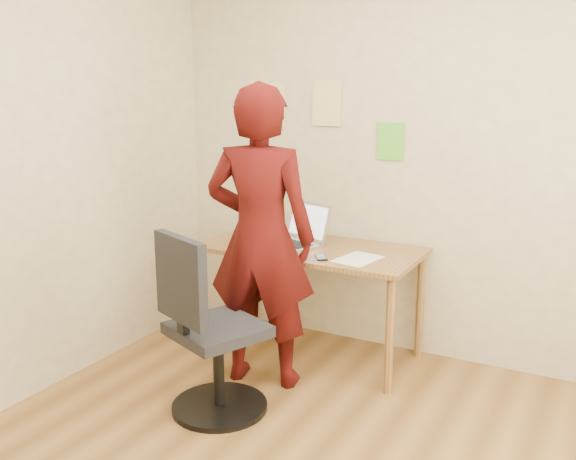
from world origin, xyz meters
The scene contains 10 objects.
room centered at (0.00, 0.00, 1.35)m, with size 3.58×3.58×2.78m.
desk centered at (-0.57, 1.38, 0.65)m, with size 1.40×0.70×0.74m.
laptop centered at (-0.70, 1.41, 0.79)m, with size 0.46×0.44×0.27m.
paper_sheet centered at (-0.20, 1.26, 0.74)m, with size 0.21×0.30×0.00m, color white.
phone centered at (-0.41, 1.17, 0.75)m, with size 0.12×0.14×0.01m.
wall_note_left centered at (-1.07, 1.74, 1.63)m, with size 0.21×0.00×0.30m, color #E0DB86.
wall_note_mid centered at (-0.65, 1.74, 1.65)m, with size 0.21×0.00×0.30m, color #E0DB86.
wall_note_right centered at (-0.19, 1.74, 1.41)m, with size 0.18×0.00×0.24m, color #61C92D.
office_chair centered at (-0.72, 0.40, 0.44)m, with size 0.59×0.60×1.03m.
person centered at (-0.67, 0.89, 0.90)m, with size 0.66×0.43×1.80m, color #3C0A08.
Camera 1 is at (1.19, -2.25, 1.81)m, focal length 40.00 mm.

